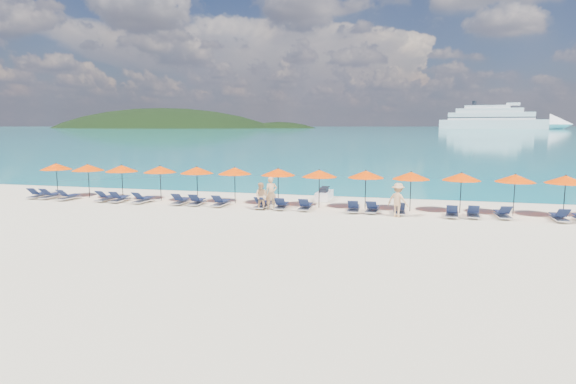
# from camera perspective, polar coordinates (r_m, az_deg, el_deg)

# --- Properties ---
(ground) EXTENTS (1400.00, 1400.00, 0.00)m
(ground) POSITION_cam_1_polar(r_m,az_deg,el_deg) (23.51, -1.77, -3.89)
(ground) COLOR beige
(sea) EXTENTS (1600.00, 1300.00, 0.01)m
(sea) POSITION_cam_1_polar(r_m,az_deg,el_deg) (682.18, 13.57, 7.41)
(sea) COLOR #1FA9B2
(sea) RESTS_ON ground
(headland_main) EXTENTS (374.00, 242.00, 126.50)m
(headland_main) POSITION_cam_1_polar(r_m,az_deg,el_deg) (641.58, -14.60, 3.95)
(headland_main) COLOR black
(headland_main) RESTS_ON ground
(headland_small) EXTENTS (162.00, 126.00, 85.50)m
(headland_small) POSITION_cam_1_polar(r_m,az_deg,el_deg) (604.06, -1.04, 4.26)
(headland_small) COLOR black
(headland_small) RESTS_ON ground
(cruise_ship) EXTENTS (125.56, 48.83, 34.64)m
(cruise_ship) POSITION_cam_1_polar(r_m,az_deg,el_deg) (543.75, 24.25, 7.78)
(cruise_ship) COLOR silver
(cruise_ship) RESTS_ON ground
(jetski) EXTENTS (0.86, 2.26, 0.80)m
(jetski) POSITION_cam_1_polar(r_m,az_deg,el_deg) (31.22, 4.32, -0.32)
(jetski) COLOR white
(jetski) RESTS_ON ground
(beachgoer_a) EXTENTS (0.80, 0.66, 1.88)m
(beachgoer_a) POSITION_cam_1_polar(r_m,az_deg,el_deg) (27.53, -2.00, -0.15)
(beachgoer_a) COLOR tan
(beachgoer_a) RESTS_ON ground
(beachgoer_b) EXTENTS (0.79, 0.47, 1.59)m
(beachgoer_b) POSITION_cam_1_polar(r_m,az_deg,el_deg) (27.29, -3.15, -0.54)
(beachgoer_b) COLOR tan
(beachgoer_b) RESTS_ON ground
(beachgoer_c) EXTENTS (1.29, 1.01, 1.82)m
(beachgoer_c) POSITION_cam_1_polar(r_m,az_deg,el_deg) (25.92, 12.89, -0.93)
(beachgoer_c) COLOR tan
(beachgoer_c) RESTS_ON ground
(umbrella_0) EXTENTS (2.10, 2.10, 2.28)m
(umbrella_0) POSITION_cam_1_polar(r_m,az_deg,el_deg) (36.17, -25.78, 2.73)
(umbrella_0) COLOR black
(umbrella_0) RESTS_ON ground
(umbrella_1) EXTENTS (2.10, 2.10, 2.28)m
(umbrella_1) POSITION_cam_1_polar(r_m,az_deg,el_deg) (34.45, -22.63, 2.69)
(umbrella_1) COLOR black
(umbrella_1) RESTS_ON ground
(umbrella_2) EXTENTS (2.10, 2.10, 2.28)m
(umbrella_2) POSITION_cam_1_polar(r_m,az_deg,el_deg) (32.98, -19.12, 2.65)
(umbrella_2) COLOR black
(umbrella_2) RESTS_ON ground
(umbrella_3) EXTENTS (2.10, 2.10, 2.28)m
(umbrella_3) POSITION_cam_1_polar(r_m,az_deg,el_deg) (31.67, -14.93, 2.62)
(umbrella_3) COLOR black
(umbrella_3) RESTS_ON ground
(umbrella_4) EXTENTS (2.10, 2.10, 2.28)m
(umbrella_4) POSITION_cam_1_polar(r_m,az_deg,el_deg) (30.54, -10.76, 2.56)
(umbrella_4) COLOR black
(umbrella_4) RESTS_ON ground
(umbrella_5) EXTENTS (2.10, 2.10, 2.28)m
(umbrella_5) POSITION_cam_1_polar(r_m,az_deg,el_deg) (29.73, -6.34, 2.51)
(umbrella_5) COLOR black
(umbrella_5) RESTS_ON ground
(umbrella_6) EXTENTS (2.10, 2.10, 2.28)m
(umbrella_6) POSITION_cam_1_polar(r_m,az_deg,el_deg) (28.86, -1.18, 2.39)
(umbrella_6) COLOR black
(umbrella_6) RESTS_ON ground
(umbrella_7) EXTENTS (2.10, 2.10, 2.28)m
(umbrella_7) POSITION_cam_1_polar(r_m,az_deg,el_deg) (28.04, 3.73, 2.21)
(umbrella_7) COLOR black
(umbrella_7) RESTS_ON ground
(umbrella_8) EXTENTS (2.10, 2.10, 2.28)m
(umbrella_8) POSITION_cam_1_polar(r_m,az_deg,el_deg) (27.90, 9.21, 2.09)
(umbrella_8) COLOR black
(umbrella_8) RESTS_ON ground
(umbrella_9) EXTENTS (2.10, 2.10, 2.28)m
(umbrella_9) POSITION_cam_1_polar(r_m,az_deg,el_deg) (27.67, 14.38, 1.89)
(umbrella_9) COLOR black
(umbrella_9) RESTS_ON ground
(umbrella_10) EXTENTS (2.10, 2.10, 2.28)m
(umbrella_10) POSITION_cam_1_polar(r_m,az_deg,el_deg) (27.95, 19.87, 1.72)
(umbrella_10) COLOR black
(umbrella_10) RESTS_ON ground
(umbrella_11) EXTENTS (2.10, 2.10, 2.28)m
(umbrella_11) POSITION_cam_1_polar(r_m,az_deg,el_deg) (28.24, 25.34, 1.49)
(umbrella_11) COLOR black
(umbrella_11) RESTS_ON ground
(umbrella_12) EXTENTS (2.10, 2.10, 2.28)m
(umbrella_12) POSITION_cam_1_polar(r_m,az_deg,el_deg) (28.80, 30.07, 1.29)
(umbrella_12) COLOR black
(umbrella_12) RESTS_ON ground
(lounger_0) EXTENTS (0.76, 1.75, 0.66)m
(lounger_0) POSITION_cam_1_polar(r_m,az_deg,el_deg) (35.89, -27.46, -0.27)
(lounger_0) COLOR silver
(lounger_0) RESTS_ON ground
(lounger_1) EXTENTS (0.65, 1.71, 0.66)m
(lounger_1) POSITION_cam_1_polar(r_m,az_deg,el_deg) (35.25, -26.28, -0.33)
(lounger_1) COLOR silver
(lounger_1) RESTS_ON ground
(lounger_2) EXTENTS (0.78, 1.75, 0.66)m
(lounger_2) POSITION_cam_1_polar(r_m,az_deg,el_deg) (34.14, -24.56, -0.48)
(lounger_2) COLOR silver
(lounger_2) RESTS_ON ground
(lounger_3) EXTENTS (0.73, 1.74, 0.66)m
(lounger_3) POSITION_cam_1_polar(r_m,az_deg,el_deg) (32.63, -20.67, -0.63)
(lounger_3) COLOR silver
(lounger_3) RESTS_ON ground
(lounger_4) EXTENTS (0.68, 1.72, 0.66)m
(lounger_4) POSITION_cam_1_polar(r_m,az_deg,el_deg) (32.02, -19.32, -0.72)
(lounger_4) COLOR silver
(lounger_4) RESTS_ON ground
(lounger_5) EXTENTS (0.78, 1.75, 0.66)m
(lounger_5) POSITION_cam_1_polar(r_m,az_deg,el_deg) (31.18, -16.81, -0.83)
(lounger_5) COLOR silver
(lounger_5) RESTS_ON ground
(lounger_6) EXTENTS (0.64, 1.71, 0.66)m
(lounger_6) POSITION_cam_1_polar(r_m,az_deg,el_deg) (30.09, -12.56, -0.99)
(lounger_6) COLOR silver
(lounger_6) RESTS_ON ground
(lounger_7) EXTENTS (0.76, 1.74, 0.66)m
(lounger_7) POSITION_cam_1_polar(r_m,az_deg,el_deg) (29.59, -10.71, -1.09)
(lounger_7) COLOR silver
(lounger_7) RESTS_ON ground
(lounger_8) EXTENTS (0.70, 1.73, 0.66)m
(lounger_8) POSITION_cam_1_polar(r_m,az_deg,el_deg) (28.97, -7.95, -1.22)
(lounger_8) COLOR silver
(lounger_8) RESTS_ON ground
(lounger_9) EXTENTS (0.73, 1.74, 0.66)m
(lounger_9) POSITION_cam_1_polar(r_m,az_deg,el_deg) (28.04, -2.98, -1.46)
(lounger_9) COLOR silver
(lounger_9) RESTS_ON ground
(lounger_10) EXTENTS (0.73, 1.74, 0.66)m
(lounger_10) POSITION_cam_1_polar(r_m,az_deg,el_deg) (27.71, -0.76, -1.56)
(lounger_10) COLOR silver
(lounger_10) RESTS_ON ground
(lounger_11) EXTENTS (0.66, 1.71, 0.66)m
(lounger_11) POSITION_cam_1_polar(r_m,az_deg,el_deg) (27.40, 2.09, -1.68)
(lounger_11) COLOR silver
(lounger_11) RESTS_ON ground
(lounger_12) EXTENTS (0.69, 1.73, 0.66)m
(lounger_12) POSITION_cam_1_polar(r_m,az_deg,el_deg) (27.02, 7.78, -1.89)
(lounger_12) COLOR silver
(lounger_12) RESTS_ON ground
(lounger_13) EXTENTS (0.71, 1.73, 0.66)m
(lounger_13) POSITION_cam_1_polar(r_m,az_deg,el_deg) (26.98, 9.98, -1.95)
(lounger_13) COLOR silver
(lounger_13) RESTS_ON ground
(lounger_14) EXTENTS (0.70, 1.73, 0.66)m
(lounger_14) POSITION_cam_1_polar(r_m,az_deg,el_deg) (26.84, 13.04, -2.09)
(lounger_14) COLOR silver
(lounger_14) RESTS_ON ground
(lounger_15) EXTENTS (0.79, 1.76, 0.66)m
(lounger_15) POSITION_cam_1_polar(r_m,az_deg,el_deg) (26.75, 18.87, -2.35)
(lounger_15) COLOR silver
(lounger_15) RESTS_ON ground
(lounger_16) EXTENTS (0.78, 1.75, 0.66)m
(lounger_16) POSITION_cam_1_polar(r_m,az_deg,el_deg) (27.04, 21.08, -2.35)
(lounger_16) COLOR silver
(lounger_16) RESTS_ON ground
(lounger_17) EXTENTS (0.73, 1.74, 0.66)m
(lounger_17) POSITION_cam_1_polar(r_m,az_deg,el_deg) (27.42, 24.07, -2.37)
(lounger_17) COLOR silver
(lounger_17) RESTS_ON ground
(lounger_18) EXTENTS (0.65, 1.71, 0.66)m
(lounger_18) POSITION_cam_1_polar(r_m,az_deg,el_deg) (27.85, 29.46, -2.57)
(lounger_18) COLOR silver
(lounger_18) RESTS_ON ground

